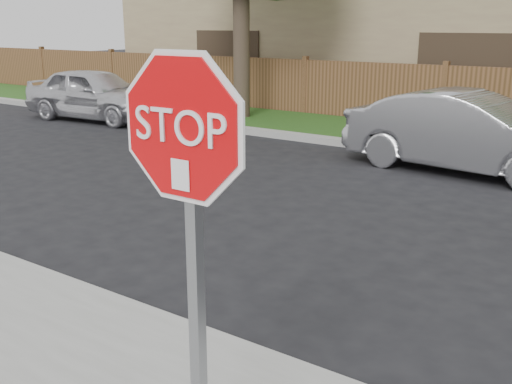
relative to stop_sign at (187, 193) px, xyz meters
The scene contains 3 objects.
stop_sign is the anchor object (origin of this frame).
sedan_far_left 14.42m from the stop_sign, 141.46° to the left, with size 1.69×4.21×1.44m, color silver.
sedan_left 8.86m from the stop_sign, 96.88° to the left, with size 1.53×4.38×1.44m, color #AAAAAE.
Camera 1 is at (0.73, -3.57, 2.63)m, focal length 42.00 mm.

